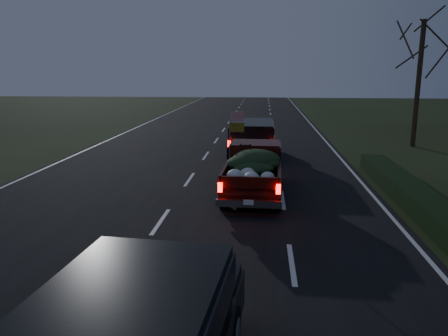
# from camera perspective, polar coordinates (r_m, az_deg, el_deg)

# --- Properties ---
(ground) EXTENTS (120.00, 120.00, 0.00)m
(ground) POSITION_cam_1_polar(r_m,az_deg,el_deg) (12.81, -8.28, -7.00)
(ground) COLOR black
(ground) RESTS_ON ground
(road_asphalt) EXTENTS (14.00, 120.00, 0.02)m
(road_asphalt) POSITION_cam_1_polar(r_m,az_deg,el_deg) (12.81, -8.28, -6.96)
(road_asphalt) COLOR black
(road_asphalt) RESTS_ON ground
(hedge_row) EXTENTS (1.00, 10.00, 0.60)m
(hedge_row) POSITION_cam_1_polar(r_m,az_deg,el_deg) (16.02, 22.83, -2.75)
(hedge_row) COLOR black
(hedge_row) RESTS_ON ground
(bare_tree_far) EXTENTS (3.60, 3.60, 7.00)m
(bare_tree_far) POSITION_cam_1_polar(r_m,az_deg,el_deg) (27.14, 24.36, 13.55)
(bare_tree_far) COLOR black
(bare_tree_far) RESTS_ON ground
(pickup_truck) EXTENTS (2.04, 4.99, 2.59)m
(pickup_truck) POSITION_cam_1_polar(r_m,az_deg,el_deg) (15.29, 3.92, 0.11)
(pickup_truck) COLOR #3F0D08
(pickup_truck) RESTS_ON ground
(lead_suv) EXTENTS (2.14, 5.11, 1.47)m
(lead_suv) POSITION_cam_1_polar(r_m,az_deg,el_deg) (21.86, 3.69, 4.27)
(lead_suv) COLOR black
(lead_suv) RESTS_ON ground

